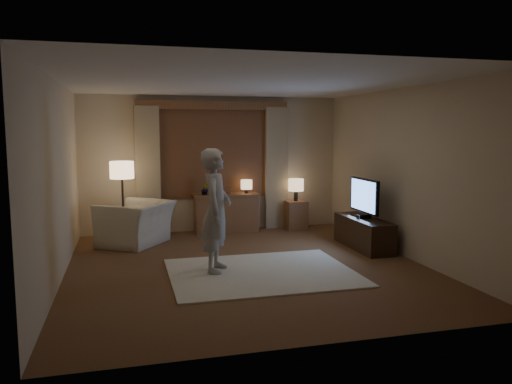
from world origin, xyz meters
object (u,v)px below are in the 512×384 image
object	(u,v)px
person	(216,210)
armchair	(136,223)
tv_stand	(363,233)
side_table	(296,215)
sideboard	(226,214)

from	to	relation	value
person	armchair	bearing A→B (deg)	48.49
armchair	tv_stand	xyz separation A→B (m)	(3.66, -1.22, -0.12)
side_table	person	size ratio (longest dim) A/B	0.33
tv_stand	person	size ratio (longest dim) A/B	0.83
side_table	tv_stand	size ratio (longest dim) A/B	0.40
armchair	person	world-z (taller)	person
armchair	side_table	bearing A→B (deg)	135.32
side_table	person	distance (m)	3.39
sideboard	armchair	xyz separation A→B (m)	(-1.71, -0.66, 0.02)
armchair	person	size ratio (longest dim) A/B	0.67
sideboard	person	distance (m)	2.80
sideboard	side_table	distance (m)	1.40
side_table	tv_stand	distance (m)	1.91
side_table	person	xyz separation A→B (m)	(-2.07, -2.62, 0.58)
armchair	sideboard	bearing A→B (deg)	145.32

